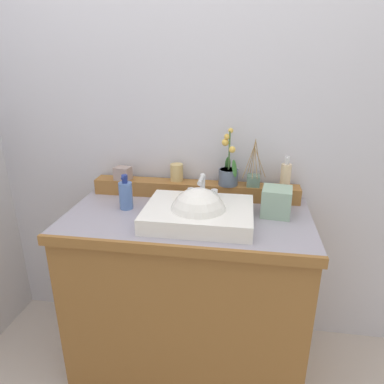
{
  "coord_description": "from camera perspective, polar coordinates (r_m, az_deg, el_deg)",
  "views": [
    {
      "loc": [
        0.25,
        -1.44,
        1.51
      ],
      "look_at": [
        0.02,
        -0.02,
        0.97
      ],
      "focal_mm": 32.52,
      "sensor_mm": 36.0,
      "label": 1
    }
  ],
  "objects": [
    {
      "name": "tissue_box",
      "position": [
        1.63,
        13.67,
        -1.55
      ],
      "size": [
        0.14,
        0.14,
        0.13
      ],
      "primitive_type": "cube",
      "rotation": [
        0.0,
        0.0,
        -0.12
      ],
      "color": "#8CAC95",
      "rests_on": "vanity_cabinet"
    },
    {
      "name": "back_ledge",
      "position": [
        1.81,
        0.48,
        0.43
      ],
      "size": [
        1.06,
        0.1,
        0.08
      ],
      "primitive_type": "cube",
      "color": "#93602E",
      "rests_on": "vanity_cabinet"
    },
    {
      "name": "potted_plant",
      "position": [
        1.75,
        5.99,
        3.29
      ],
      "size": [
        0.1,
        0.11,
        0.29
      ],
      "color": "#4F5B6F",
      "rests_on": "back_ledge"
    },
    {
      "name": "vanity_cabinet",
      "position": [
        1.82,
        -0.7,
        -15.9
      ],
      "size": [
        1.13,
        0.6,
        0.85
      ],
      "color": "#93602E",
      "rests_on": "ground"
    },
    {
      "name": "floor",
      "position": [
        2.14,
        -0.64,
        -26.15
      ],
      "size": [
        3.04,
        3.77,
        0.1
      ],
      "primitive_type": "cube",
      "color": "#BAADA4",
      "rests_on": "ground"
    },
    {
      "name": "reed_diffuser",
      "position": [
        1.76,
        10.02,
        2.05
      ],
      "size": [
        0.12,
        0.09,
        0.24
      ],
      "color": "slate",
      "rests_on": "back_ledge"
    },
    {
      "name": "soap_dispenser",
      "position": [
        1.77,
        15.12,
        2.75
      ],
      "size": [
        0.05,
        0.05,
        0.16
      ],
      "color": "beige",
      "rests_on": "back_ledge"
    },
    {
      "name": "tumbler_cup",
      "position": [
        1.81,
        -2.53,
        3.24
      ],
      "size": [
        0.07,
        0.07,
        0.09
      ],
      "primitive_type": "cylinder",
      "color": "tan",
      "rests_on": "back_ledge"
    },
    {
      "name": "trinket_box",
      "position": [
        1.86,
        -11.26,
        3.01
      ],
      "size": [
        0.09,
        0.08,
        0.07
      ],
      "primitive_type": "cube",
      "rotation": [
        0.0,
        0.0,
        -0.19
      ],
      "color": "gray",
      "rests_on": "back_ledge"
    },
    {
      "name": "sink_basin",
      "position": [
        1.52,
        1.06,
        -3.78
      ],
      "size": [
        0.47,
        0.36,
        0.28
      ],
      "color": "white",
      "rests_on": "vanity_cabinet"
    },
    {
      "name": "lotion_bottle",
      "position": [
        1.68,
        -10.82,
        -0.43
      ],
      "size": [
        0.06,
        0.07,
        0.17
      ],
      "color": "#5476B5",
      "rests_on": "vanity_cabinet"
    },
    {
      "name": "wall_back",
      "position": [
        1.87,
        1.3,
        14.89
      ],
      "size": [
        3.04,
        0.2,
        2.64
      ],
      "primitive_type": "cube",
      "color": "silver",
      "rests_on": "ground"
    }
  ]
}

